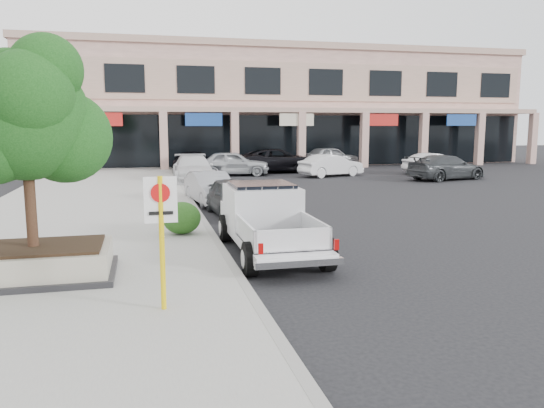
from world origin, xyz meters
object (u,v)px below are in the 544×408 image
at_px(lot_car_a, 233,163).
at_px(lot_car_c, 446,167).
at_px(curb_car_a, 234,197).
at_px(planter_tree, 33,118).
at_px(curb_car_b, 211,188).
at_px(planter, 35,263).
at_px(pickup_truck, 270,221).
at_px(lot_car_d, 279,161).
at_px(curb_car_c, 193,169).
at_px(lot_car_e, 330,157).
at_px(lot_car_b, 331,165).
at_px(curb_car_d, 192,162).
at_px(no_parking_sign, 161,224).
at_px(lot_car_f, 435,164).

xyz_separation_m(lot_car_a, lot_car_c, (11.95, -5.50, -0.06)).
bearing_deg(curb_car_a, planter_tree, -130.43).
xyz_separation_m(curb_car_b, lot_car_a, (2.91, 11.80, 0.13)).
bearing_deg(planter, pickup_truck, 14.70).
bearing_deg(lot_car_d, curb_car_a, 159.81).
distance_m(curb_car_c, lot_car_e, 14.09).
bearing_deg(curb_car_a, lot_car_e, 57.18).
height_order(curb_car_a, lot_car_c, lot_car_c).
xyz_separation_m(curb_car_b, curb_car_c, (0.03, 8.16, 0.11)).
height_order(curb_car_c, lot_car_b, curb_car_c).
relative_size(curb_car_d, lot_car_b, 1.24).
height_order(curb_car_c, lot_car_a, lot_car_a).
xyz_separation_m(lot_car_c, lot_car_e, (-3.59, 10.34, 0.06)).
height_order(curb_car_a, lot_car_b, lot_car_b).
bearing_deg(planter_tree, lot_car_e, 59.13).
relative_size(no_parking_sign, lot_car_b, 0.55).
height_order(curb_car_a, curb_car_c, curb_car_c).
distance_m(lot_car_a, lot_car_b, 6.28).
xyz_separation_m(pickup_truck, lot_car_c, (14.46, 15.30, -0.13)).
distance_m(planter, lot_car_d, 26.21).
relative_size(planter, lot_car_a, 0.69).
bearing_deg(lot_car_e, curb_car_d, 87.25).
distance_m(planter_tree, pickup_truck, 5.92).
relative_size(pickup_truck, lot_car_f, 1.32).
relative_size(lot_car_b, lot_car_d, 0.72).
xyz_separation_m(planter, curb_car_a, (5.41, 7.33, 0.21)).
xyz_separation_m(no_parking_sign, pickup_truck, (2.82, 3.92, -0.76)).
relative_size(planter_tree, lot_car_b, 0.95).
distance_m(planter, lot_car_f, 29.05).
height_order(pickup_truck, lot_car_d, pickup_truck).
height_order(planter, curb_car_b, curb_car_b).
bearing_deg(lot_car_c, curb_car_d, 47.22).
height_order(planter_tree, lot_car_f, planter_tree).
bearing_deg(lot_car_e, no_parking_sign, 138.84).
bearing_deg(lot_car_b, lot_car_d, 18.43).
height_order(planter, lot_car_b, lot_car_b).
xyz_separation_m(no_parking_sign, lot_car_d, (8.74, 26.19, -0.82)).
distance_m(curb_car_d, lot_car_c, 16.33).
bearing_deg(lot_car_e, lot_car_f, -161.78).
relative_size(no_parking_sign, curb_car_b, 0.57).
bearing_deg(lot_car_a, curb_car_a, 179.18).
xyz_separation_m(planter_tree, lot_car_d, (11.12, 23.51, -2.60)).
height_order(no_parking_sign, lot_car_c, no_parking_sign).
bearing_deg(planter_tree, lot_car_b, 55.71).
height_order(lot_car_a, lot_car_c, lot_car_a).
bearing_deg(curb_car_d, curb_car_c, -88.95).
xyz_separation_m(planter, lot_car_f, (21.00, 20.07, 0.21)).
distance_m(no_parking_sign, curb_car_b, 13.18).
bearing_deg(pickup_truck, curb_car_c, 91.34).
bearing_deg(curb_car_c, lot_car_f, 6.85).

